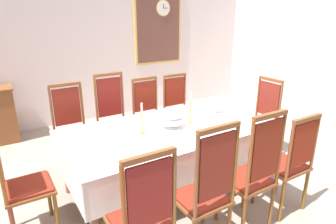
{
  "coord_description": "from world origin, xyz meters",
  "views": [
    {
      "loc": [
        -1.63,
        -2.68,
        2.03
      ],
      "look_at": [
        0.05,
        0.04,
        0.94
      ],
      "focal_mm": 31.39,
      "sensor_mm": 36.0,
      "label": 1
    }
  ],
  "objects_px": {
    "spoon_secondary": "(171,110)",
    "mounted_clock": "(163,8)",
    "chair_north_c": "(149,114)",
    "candlestick_east": "(190,111)",
    "chair_north_d": "(179,108)",
    "candlestick_west": "(142,122)",
    "chair_south_a": "(143,216)",
    "spoon_primary": "(113,123)",
    "chair_north_b": "(114,118)",
    "soup_tureen": "(172,119)",
    "chair_head_west": "(20,182)",
    "chair_head_east": "(261,118)",
    "chair_south_c": "(253,172)",
    "bowl_near_left": "(123,120)",
    "bowl_far_left": "(179,144)",
    "chair_north_a": "(72,128)",
    "bowl_near_right": "(165,111)",
    "framed_painting": "(158,26)",
    "dining_table": "(167,134)",
    "chair_south_b": "(206,190)",
    "chair_south_d": "(289,161)"
  },
  "relations": [
    {
      "from": "spoon_secondary",
      "to": "mounted_clock",
      "type": "distance_m",
      "value": 2.94
    },
    {
      "from": "spoon_secondary",
      "to": "chair_north_c",
      "type": "bearing_deg",
      "value": 104.02
    },
    {
      "from": "candlestick_east",
      "to": "mounted_clock",
      "type": "distance_m",
      "value": 3.32
    },
    {
      "from": "chair_north_d",
      "to": "candlestick_west",
      "type": "height_order",
      "value": "candlestick_west"
    },
    {
      "from": "chair_south_a",
      "to": "spoon_primary",
      "type": "distance_m",
      "value": 1.56
    },
    {
      "from": "chair_north_b",
      "to": "soup_tureen",
      "type": "height_order",
      "value": "chair_north_b"
    },
    {
      "from": "chair_head_west",
      "to": "mounted_clock",
      "type": "relative_size",
      "value": 3.41
    },
    {
      "from": "chair_south_a",
      "to": "chair_head_east",
      "type": "distance_m",
      "value": 2.61
    },
    {
      "from": "chair_head_east",
      "to": "chair_south_c",
      "type": "bearing_deg",
      "value": 129.12
    },
    {
      "from": "bowl_near_left",
      "to": "mounted_clock",
      "type": "relative_size",
      "value": 0.51
    },
    {
      "from": "bowl_far_left",
      "to": "mounted_clock",
      "type": "distance_m",
      "value": 3.95
    },
    {
      "from": "chair_south_a",
      "to": "chair_north_a",
      "type": "relative_size",
      "value": 1.0
    },
    {
      "from": "soup_tureen",
      "to": "bowl_near_right",
      "type": "xyz_separation_m",
      "value": [
        0.2,
        0.49,
        -0.09
      ]
    },
    {
      "from": "bowl_near_left",
      "to": "chair_north_d",
      "type": "bearing_deg",
      "value": 25.27
    },
    {
      "from": "chair_south_a",
      "to": "framed_painting",
      "type": "xyz_separation_m",
      "value": [
        2.35,
        3.85,
        1.15
      ]
    },
    {
      "from": "chair_south_a",
      "to": "chair_south_c",
      "type": "distance_m",
      "value": 1.14
    },
    {
      "from": "spoon_primary",
      "to": "candlestick_east",
      "type": "bearing_deg",
      "value": -30.98
    },
    {
      "from": "dining_table",
      "to": "spoon_primary",
      "type": "bearing_deg",
      "value": 134.01
    },
    {
      "from": "bowl_far_left",
      "to": "dining_table",
      "type": "bearing_deg",
      "value": 72.12
    },
    {
      "from": "mounted_clock",
      "to": "bowl_near_right",
      "type": "bearing_deg",
      "value": -120.25
    },
    {
      "from": "chair_south_c",
      "to": "candlestick_west",
      "type": "distance_m",
      "value": 1.24
    },
    {
      "from": "chair_south_b",
      "to": "chair_south_d",
      "type": "bearing_deg",
      "value": 0.43
    },
    {
      "from": "bowl_near_left",
      "to": "spoon_secondary",
      "type": "distance_m",
      "value": 0.73
    },
    {
      "from": "chair_south_c",
      "to": "framed_painting",
      "type": "bearing_deg",
      "value": 72.59
    },
    {
      "from": "chair_head_west",
      "to": "chair_head_east",
      "type": "xyz_separation_m",
      "value": [
        3.13,
        0.0,
        0.02
      ]
    },
    {
      "from": "chair_south_b",
      "to": "bowl_near_right",
      "type": "xyz_separation_m",
      "value": [
        0.51,
        1.51,
        0.17
      ]
    },
    {
      "from": "chair_head_west",
      "to": "bowl_near_left",
      "type": "relative_size",
      "value": 6.71
    },
    {
      "from": "chair_south_a",
      "to": "candlestick_east",
      "type": "distance_m",
      "value": 1.58
    },
    {
      "from": "chair_north_a",
      "to": "chair_north_c",
      "type": "relative_size",
      "value": 1.05
    },
    {
      "from": "chair_south_b",
      "to": "chair_north_d",
      "type": "relative_size",
      "value": 1.12
    },
    {
      "from": "chair_north_c",
      "to": "chair_south_c",
      "type": "bearing_deg",
      "value": 90.0
    },
    {
      "from": "chair_south_d",
      "to": "mounted_clock",
      "type": "relative_size",
      "value": 3.43
    },
    {
      "from": "chair_north_b",
      "to": "chair_south_c",
      "type": "bearing_deg",
      "value": 105.19
    },
    {
      "from": "chair_south_b",
      "to": "soup_tureen",
      "type": "bearing_deg",
      "value": 73.27
    },
    {
      "from": "chair_south_c",
      "to": "chair_head_west",
      "type": "height_order",
      "value": "chair_south_c"
    },
    {
      "from": "spoon_secondary",
      "to": "chair_south_c",
      "type": "bearing_deg",
      "value": -86.19
    },
    {
      "from": "chair_north_b",
      "to": "chair_south_c",
      "type": "relative_size",
      "value": 1.0
    },
    {
      "from": "framed_painting",
      "to": "chair_south_c",
      "type": "bearing_deg",
      "value": -107.41
    },
    {
      "from": "chair_south_c",
      "to": "bowl_near_right",
      "type": "height_order",
      "value": "chair_south_c"
    },
    {
      "from": "spoon_primary",
      "to": "chair_south_a",
      "type": "bearing_deg",
      "value": -103.27
    },
    {
      "from": "candlestick_west",
      "to": "framed_painting",
      "type": "bearing_deg",
      "value": 57.09
    },
    {
      "from": "chair_south_b",
      "to": "bowl_far_left",
      "type": "relative_size",
      "value": 7.3
    },
    {
      "from": "chair_head_east",
      "to": "bowl_near_left",
      "type": "distance_m",
      "value": 1.99
    },
    {
      "from": "chair_north_a",
      "to": "framed_painting",
      "type": "height_order",
      "value": "framed_painting"
    },
    {
      "from": "spoon_secondary",
      "to": "chair_south_b",
      "type": "bearing_deg",
      "value": -105.75
    },
    {
      "from": "mounted_clock",
      "to": "bowl_near_left",
      "type": "bearing_deg",
      "value": -129.83
    },
    {
      "from": "chair_south_d",
      "to": "mounted_clock",
      "type": "bearing_deg",
      "value": 78.5
    },
    {
      "from": "chair_south_a",
      "to": "chair_north_a",
      "type": "xyz_separation_m",
      "value": [
        0.0,
        2.05,
        0.0
      ]
    },
    {
      "from": "chair_north_a",
      "to": "chair_north_c",
      "type": "height_order",
      "value": "chair_north_a"
    },
    {
      "from": "chair_south_d",
      "to": "chair_north_c",
      "type": "bearing_deg",
      "value": 104.64
    }
  ]
}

